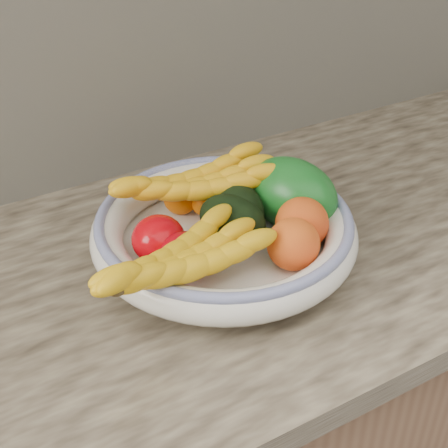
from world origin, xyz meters
TOP-DOWN VIEW (x-y plane):
  - kitchen_counter at (0.00, 1.69)m, footprint 2.44×0.66m
  - fruit_bowl at (0.00, 1.66)m, footprint 0.39×0.39m
  - clementine_back_left at (-0.02, 1.76)m, footprint 0.07×0.07m
  - clementine_back_right at (0.02, 1.76)m, footprint 0.06×0.06m
  - clementine_back_mid at (0.01, 1.74)m, footprint 0.05×0.05m
  - tomato_left at (-0.10, 1.67)m, footprint 0.10×0.10m
  - tomato_near_left at (-0.09, 1.62)m, footprint 0.07×0.07m
  - avocado_center at (0.01, 1.66)m, footprint 0.11×0.13m
  - avocado_right at (0.04, 1.68)m, footprint 0.09×0.12m
  - green_mango at (0.12, 1.66)m, footprint 0.17×0.19m
  - peach_front at (0.05, 1.56)m, footprint 0.09×0.09m
  - peach_right at (0.09, 1.59)m, footprint 0.08×0.08m
  - banana_bunch_back at (-0.01, 1.73)m, footprint 0.29×0.14m
  - banana_bunch_front at (-0.11, 1.58)m, footprint 0.29×0.17m

SIDE VIEW (x-z plane):
  - kitchen_counter at x=0.00m, z-range -0.24..1.16m
  - fruit_bowl at x=0.00m, z-range 0.91..0.99m
  - clementine_back_left at x=-0.02m, z-range 0.93..0.98m
  - clementine_back_right at x=0.02m, z-range 0.93..0.98m
  - clementine_back_mid at x=0.01m, z-range 0.93..0.98m
  - tomato_left at x=-0.10m, z-range 0.93..1.00m
  - tomato_near_left at x=-0.09m, z-range 0.93..0.99m
  - avocado_center at x=0.01m, z-range 0.93..1.00m
  - avocado_right at x=0.04m, z-range 0.93..1.00m
  - peach_front at x=0.05m, z-range 0.93..1.00m
  - peach_right at x=0.09m, z-range 0.93..1.01m
  - green_mango at x=0.12m, z-range 0.91..1.04m
  - banana_bunch_front at x=-0.11m, z-range 0.94..1.02m
  - banana_bunch_back at x=-0.01m, z-range 0.95..1.03m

